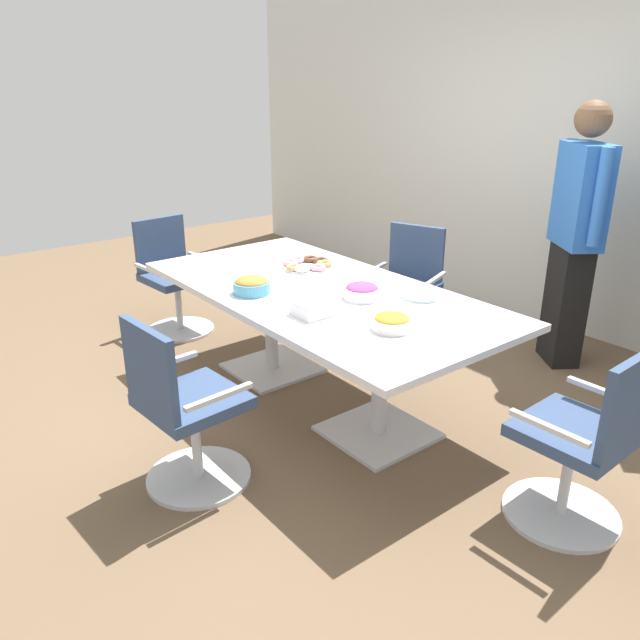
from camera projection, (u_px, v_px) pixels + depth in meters
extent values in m
cube|color=brown|center=(320.00, 399.00, 4.07)|extent=(10.00, 10.00, 0.01)
cube|color=silver|center=(557.00, 152.00, 4.94)|extent=(8.00, 0.10, 2.80)
cube|color=silver|center=(320.00, 293.00, 3.80)|extent=(2.40, 1.20, 0.04)
cube|color=silver|center=(273.00, 368.00, 4.46)|extent=(0.56, 0.56, 0.02)
cylinder|color=silver|center=(271.00, 322.00, 4.33)|extent=(0.09, 0.09, 0.69)
cube|color=silver|center=(378.00, 432.00, 3.66)|extent=(0.56, 0.56, 0.02)
cylinder|color=silver|center=(380.00, 378.00, 3.53)|extent=(0.09, 0.09, 0.69)
cylinder|color=silver|center=(401.00, 344.00, 4.87)|extent=(0.69, 0.69, 0.02)
cylinder|color=silver|center=(402.00, 318.00, 4.79)|extent=(0.05, 0.05, 0.41)
cube|color=#33476B|center=(404.00, 289.00, 4.70)|extent=(0.59, 0.59, 0.06)
cube|color=#33476B|center=(416.00, 252.00, 4.78)|extent=(0.42, 0.19, 0.42)
cube|color=silver|center=(435.00, 279.00, 4.54)|extent=(0.16, 0.36, 0.02)
cube|color=silver|center=(375.00, 269.00, 4.78)|extent=(0.16, 0.36, 0.02)
cylinder|color=silver|center=(181.00, 329.00, 5.14)|extent=(0.58, 0.58, 0.02)
cylinder|color=silver|center=(179.00, 305.00, 5.06)|extent=(0.05, 0.05, 0.41)
cube|color=#33476B|center=(176.00, 277.00, 4.98)|extent=(0.50, 0.50, 0.06)
cube|color=#33476B|center=(160.00, 243.00, 5.03)|extent=(0.08, 0.44, 0.42)
cube|color=silver|center=(201.00, 257.00, 5.09)|extent=(0.37, 0.06, 0.02)
cube|color=silver|center=(147.00, 269.00, 4.78)|extent=(0.37, 0.06, 0.02)
cylinder|color=silver|center=(199.00, 476.00, 3.25)|extent=(0.58, 0.58, 0.02)
cylinder|color=silver|center=(196.00, 441.00, 3.17)|extent=(0.05, 0.05, 0.41)
cube|color=#33476B|center=(193.00, 401.00, 3.09)|extent=(0.49, 0.49, 0.06)
cube|color=#33476B|center=(149.00, 370.00, 2.87)|extent=(0.44, 0.07, 0.42)
cube|color=silver|center=(166.00, 363.00, 3.21)|extent=(0.06, 0.37, 0.02)
cube|color=silver|center=(219.00, 397.00, 2.88)|extent=(0.06, 0.37, 0.02)
cylinder|color=silver|center=(560.00, 513.00, 2.98)|extent=(0.56, 0.56, 0.02)
cylinder|color=silver|center=(567.00, 475.00, 2.90)|extent=(0.05, 0.05, 0.41)
cube|color=#33476B|center=(574.00, 432.00, 2.82)|extent=(0.48, 0.48, 0.06)
cube|color=#33476B|center=(630.00, 403.00, 2.58)|extent=(0.06, 0.44, 0.42)
cube|color=silver|center=(548.00, 428.00, 2.62)|extent=(0.37, 0.04, 0.02)
cube|color=silver|center=(605.00, 392.00, 2.92)|extent=(0.37, 0.04, 0.02)
cube|color=black|center=(565.00, 305.00, 4.46)|extent=(0.38, 0.35, 0.87)
cube|color=blue|center=(582.00, 196.00, 4.17)|extent=(0.49, 0.44, 0.69)
sphere|color=brown|center=(593.00, 119.00, 3.99)|extent=(0.24, 0.24, 0.24)
cylinder|color=blue|center=(601.00, 198.00, 3.91)|extent=(0.11, 0.11, 0.62)
cylinder|color=blue|center=(566.00, 184.00, 4.41)|extent=(0.11, 0.11, 0.62)
cylinder|color=white|center=(362.00, 293.00, 3.62)|extent=(0.21, 0.21, 0.07)
ellipsoid|color=#9E3D8E|center=(362.00, 288.00, 3.61)|extent=(0.19, 0.19, 0.06)
cylinder|color=white|center=(392.00, 324.00, 3.18)|extent=(0.21, 0.21, 0.06)
ellipsoid|color=orange|center=(392.00, 319.00, 3.17)|extent=(0.18, 0.18, 0.05)
cylinder|color=#4C9EC6|center=(252.00, 287.00, 3.71)|extent=(0.22, 0.22, 0.07)
ellipsoid|color=#AD702D|center=(251.00, 282.00, 3.70)|extent=(0.20, 0.20, 0.06)
cylinder|color=white|center=(307.00, 267.00, 4.22)|extent=(0.33, 0.33, 0.01)
torus|color=pink|center=(318.00, 268.00, 4.13)|extent=(0.11, 0.11, 0.03)
torus|color=tan|center=(324.00, 264.00, 4.21)|extent=(0.11, 0.11, 0.03)
torus|color=brown|center=(320.00, 261.00, 4.28)|extent=(0.11, 0.11, 0.03)
torus|color=brown|center=(310.00, 259.00, 4.32)|extent=(0.11, 0.11, 0.03)
torus|color=pink|center=(297.00, 260.00, 4.30)|extent=(0.11, 0.11, 0.03)
torus|color=pink|center=(290.00, 263.00, 4.24)|extent=(0.11, 0.11, 0.03)
torus|color=tan|center=(294.00, 267.00, 4.13)|extent=(0.11, 0.11, 0.03)
torus|color=white|center=(302.00, 269.00, 4.10)|extent=(0.11, 0.11, 0.03)
cylinder|color=white|center=(422.00, 297.00, 3.65)|extent=(0.23, 0.23, 0.01)
cylinder|color=silver|center=(422.00, 296.00, 3.65)|extent=(0.23, 0.23, 0.01)
cylinder|color=white|center=(422.00, 295.00, 3.65)|extent=(0.23, 0.23, 0.01)
cylinder|color=silver|center=(422.00, 294.00, 3.65)|extent=(0.23, 0.23, 0.01)
cylinder|color=white|center=(422.00, 293.00, 3.65)|extent=(0.23, 0.23, 0.01)
cylinder|color=silver|center=(422.00, 292.00, 3.64)|extent=(0.23, 0.23, 0.01)
cube|color=white|center=(312.00, 308.00, 3.37)|extent=(0.18, 0.18, 0.08)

